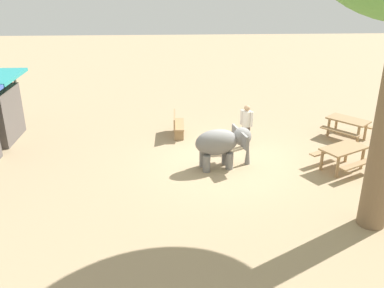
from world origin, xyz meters
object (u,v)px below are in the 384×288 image
person_handler (246,123)px  picnic_table_near (343,153)px  picnic_table_far (348,124)px  elephant (222,143)px  wooden_bench (177,124)px

person_handler → picnic_table_near: person_handler is taller
picnic_table_near → picnic_table_far: size_ratio=0.96×
elephant → picnic_table_far: elephant is taller
picnic_table_far → person_handler: bearing=57.1°
elephant → wooden_bench: (2.95, 1.44, -0.39)m
wooden_bench → picnic_table_far: (-0.62, -6.57, 0.12)m
person_handler → wooden_bench: bearing=-80.8°
picnic_table_near → picnic_table_far: same height
elephant → person_handler: bearing=44.7°
picnic_table_near → person_handler: bearing=-64.0°
elephant → person_handler: size_ratio=1.21×
picnic_table_far → wooden_bench: bearing=42.2°
picnic_table_near → picnic_table_far: (2.69, -1.22, 0.00)m
picnic_table_near → wooden_bench: bearing=-60.6°
person_handler → picnic_table_far: person_handler is taller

